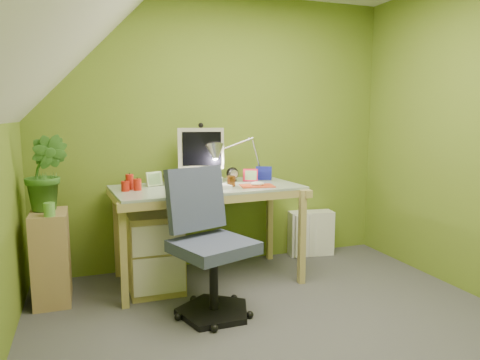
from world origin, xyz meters
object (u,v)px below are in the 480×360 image
object	(u,v)px
desk_lamp	(251,149)
side_ledge	(51,257)
desk	(207,233)
radiator	(311,233)
monitor	(201,153)
task_chair	(213,244)
potted_plant	(46,173)

from	to	relation	value
desk_lamp	side_ledge	world-z (taller)	desk_lamp
desk	radiator	world-z (taller)	desk
desk_lamp	side_ledge	bearing A→B (deg)	-175.98
monitor	task_chair	bearing A→B (deg)	-86.40
side_ledge	desk	bearing A→B (deg)	1.92
potted_plant	side_ledge	bearing A→B (deg)	-90.00
desk	task_chair	size ratio (longest dim) A/B	1.48
desk	desk_lamp	bearing A→B (deg)	17.25
desk	radiator	size ratio (longest dim) A/B	3.43
potted_plant	task_chair	distance (m)	1.31
task_chair	radiator	bearing A→B (deg)	16.87
desk_lamp	desk	bearing A→B (deg)	-161.85
desk_lamp	side_ledge	distance (m)	1.80
desk_lamp	monitor	bearing A→B (deg)	176.35
task_chair	desk_lamp	bearing A→B (deg)	34.18
radiator	side_ledge	bearing A→B (deg)	-162.78
monitor	desk_lamp	xyz separation A→B (m)	(0.45, 0.00, 0.02)
side_ledge	radiator	distance (m)	2.34
monitor	side_ledge	xyz separation A→B (m)	(-1.18, -0.22, -0.71)
monitor	radiator	xyz separation A→B (m)	(1.13, 0.14, -0.83)
monitor	potted_plant	size ratio (longest dim) A/B	0.93
desk	radiator	distance (m)	1.18
desk_lamp	radiator	distance (m)	1.09
desk_lamp	task_chair	distance (m)	1.15
desk	potted_plant	xyz separation A→B (m)	(-1.18, 0.01, 0.55)
task_chair	radiator	world-z (taller)	task_chair
desk	monitor	world-z (taller)	monitor
desk_lamp	task_chair	world-z (taller)	desk_lamp
radiator	task_chair	bearing A→B (deg)	-134.32
monitor	potted_plant	xyz separation A→B (m)	(-1.18, -0.17, -0.10)
monitor	radiator	distance (m)	1.41
desk	monitor	size ratio (longest dim) A/B	2.87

